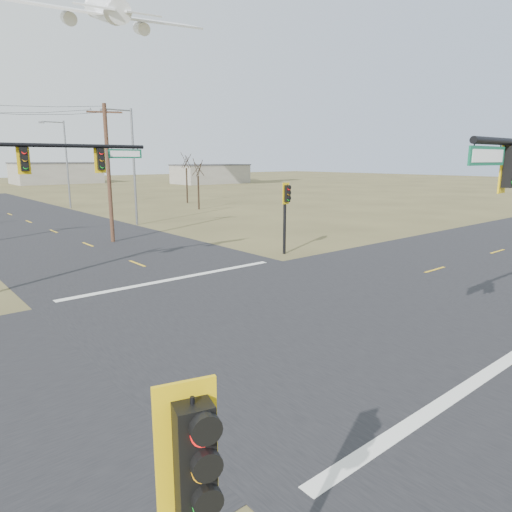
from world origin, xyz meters
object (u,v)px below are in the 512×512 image
Objects in this scene: pedestal_signal_sw at (192,500)px; streetlight_a at (131,161)px; pedestal_signal_ne at (286,203)px; bare_tree_d at (186,160)px; mast_arm_far at (24,177)px; streetlight_b at (65,160)px; utility_pole_near at (109,172)px; bare_tree_c at (198,167)px.

streetlight_a reaches higher than pedestal_signal_sw.
pedestal_signal_ne is 0.63× the size of bare_tree_d.
mast_arm_far is 1.94× the size of pedestal_signal_ne.
mast_arm_far is 43.48m from bare_tree_d.
utility_pole_near is at bearing -77.40° from streetlight_b.
pedestal_signal_sw is 58.55m from streetlight_b.
streetlight_a is at bearing 54.62° from utility_pole_near.
bare_tree_c is 8.71m from bare_tree_d.
mast_arm_far reaches higher than pedestal_signal_sw.
streetlight_a is 1.61× the size of bare_tree_c.
pedestal_signal_sw is (-3.54, -19.69, -2.11)m from mast_arm_far.
bare_tree_d is at bearing 27.35° from streetlight_a.
streetlight_a is at bearing -134.24° from bare_tree_d.
streetlight_b is at bearing 78.54° from utility_pole_near.
mast_arm_far reaches higher than bare_tree_c.
streetlight_a reaches higher than utility_pole_near.
streetlight_b is (0.21, 19.26, 0.07)m from streetlight_a.
utility_pole_near is (7.91, 9.77, -0.12)m from mast_arm_far.
streetlight_a reaches higher than bare_tree_c.
pedestal_signal_ne is at bearing -111.72° from bare_tree_d.
bare_tree_c reaches higher than pedestal_signal_sw.
bare_tree_c is at bearing -112.17° from bare_tree_d.
pedestal_signal_ne reaches higher than pedestal_signal_sw.
mast_arm_far is at bearing 172.61° from pedestal_signal_ne.
bare_tree_d is at bearing 11.20° from streetlight_b.
pedestal_signal_sw is at bearing -132.76° from streetlight_a.
bare_tree_d is (32.01, 52.54, 2.77)m from pedestal_signal_sw.
streetlight_b is 15.56m from bare_tree_d.
pedestal_signal_sw is 53.01m from bare_tree_c.
mast_arm_far is 0.85× the size of streetlight_b.
streetlight_a is (13.09, 17.06, 0.65)m from mast_arm_far.
streetlight_b reaches higher than mast_arm_far.
bare_tree_d is at bearing 74.69° from pedestal_signal_sw.
streetlight_b is (5.38, 26.55, 0.83)m from utility_pole_near.
mast_arm_far is 12.58m from utility_pole_near.
utility_pole_near is 30.92m from bare_tree_d.
pedestal_signal_ne is at bearing -63.82° from streetlight_b.
bare_tree_c is (17.28, 15.05, -0.03)m from utility_pole_near.
streetlight_a reaches higher than pedestal_signal_ne.
pedestal_signal_sw is 0.65× the size of bare_tree_c.
pedestal_signal_ne is at bearing -0.36° from mast_arm_far.
pedestal_signal_ne is 0.71× the size of bare_tree_c.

